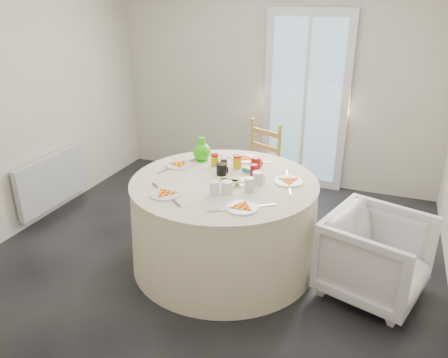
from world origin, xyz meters
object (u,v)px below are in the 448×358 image
(radiator, at_px, (53,180))
(armchair, at_px, (377,251))
(table, at_px, (224,224))
(wooden_chair, at_px, (254,169))
(green_pitcher, at_px, (202,152))

(radiator, bearing_deg, armchair, -3.82)
(radiator, xyz_separation_m, table, (2.07, -0.22, -0.01))
(radiator, bearing_deg, wooden_chair, 23.98)
(radiator, height_order, armchair, armchair)
(armchair, distance_m, green_pitcher, 1.75)
(wooden_chair, relative_size, armchair, 1.31)
(radiator, bearing_deg, table, -6.11)
(table, xyz_separation_m, armchair, (1.27, -0.00, 0.02))
(table, relative_size, green_pitcher, 7.41)
(radiator, relative_size, green_pitcher, 4.54)
(table, bearing_deg, green_pitcher, 134.55)
(table, bearing_deg, armchair, -0.08)
(wooden_chair, height_order, armchair, wooden_chair)
(wooden_chair, xyz_separation_m, green_pitcher, (-0.29, -0.74, 0.40))
(wooden_chair, distance_m, armchair, 1.75)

